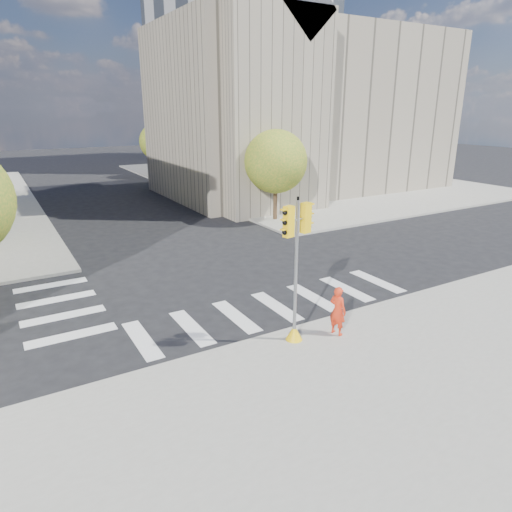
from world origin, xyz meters
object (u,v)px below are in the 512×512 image
Objects in this scene: lamp_near at (252,149)px; lamp_far at (182,138)px; traffic_signal at (296,282)px; photographer at (338,311)px.

lamp_near is 14.00m from lamp_far.
lamp_far is at bearing 62.32° from traffic_signal.
photographer is at bearing -103.08° from lamp_far.
photographer is (-7.71, -19.18, -3.57)m from lamp_near.
lamp_far is 34.26m from photographer.
photographer is at bearing -26.83° from traffic_signal.
traffic_signal is 2.80× the size of photographer.
traffic_signal is at bearing 60.30° from photographer.
lamp_far is 4.74× the size of photographer.
lamp_far is at bearing -27.97° from photographer.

